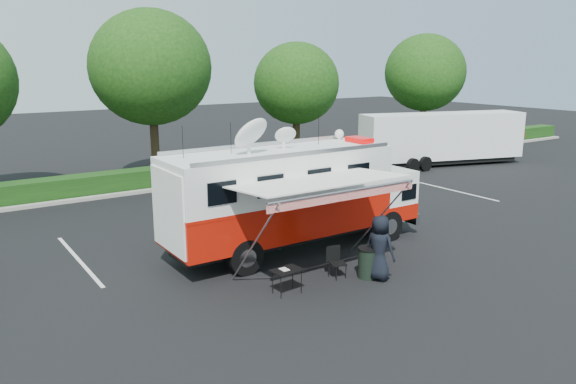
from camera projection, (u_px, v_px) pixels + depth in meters
name	position (u px, v px, depth m)	size (l,w,h in m)	color
ground_plane	(296.00, 249.00, 19.27)	(120.00, 120.00, 0.00)	black
back_border	(174.00, 86.00, 29.17)	(60.00, 6.14, 8.87)	#9E998E
stall_lines	(241.00, 229.00, 21.42)	(24.12, 5.50, 0.01)	silver
command_truck	(294.00, 195.00, 18.79)	(9.23, 2.54, 4.43)	black
awning	(323.00, 184.00, 15.99)	(5.04, 2.60, 3.04)	white
person	(378.00, 279.00, 16.59)	(0.95, 0.62, 1.95)	black
folding_table	(287.00, 271.00, 15.43)	(0.87, 0.65, 0.70)	black
folding_chair	(335.00, 259.00, 16.67)	(0.56, 0.59, 0.94)	black
trash_bin	(368.00, 263.00, 16.61)	(0.62, 0.62, 0.93)	black
semi_trailer	(442.00, 138.00, 34.39)	(10.44, 5.04, 3.17)	white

